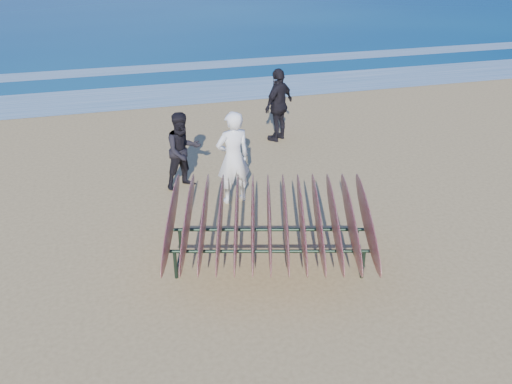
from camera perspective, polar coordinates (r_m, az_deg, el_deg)
ground at (r=9.06m, az=1.32°, el=-7.60°), size 120.00×120.00×0.00m
foam_near at (r=18.02m, az=-7.74°, el=10.26°), size 160.00×160.00×0.00m
foam_far at (r=21.38m, az=-9.10°, el=12.83°), size 160.00×160.00×0.00m
surfboard_rack at (r=8.56m, az=1.39°, el=-3.09°), size 3.69×3.20×1.34m
person_white at (r=10.58m, az=-2.42°, el=3.62°), size 0.75×0.56×1.89m
person_dark_a at (r=11.31m, az=-7.69°, el=4.32°), size 0.96×0.85×1.64m
person_dark_b at (r=13.75m, az=2.41°, el=9.15°), size 1.13×1.03×1.85m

